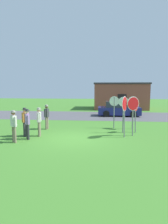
# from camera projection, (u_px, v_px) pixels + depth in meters

# --- Properties ---
(ground_plane) EXTENTS (80.00, 80.00, 0.00)m
(ground_plane) POSITION_uv_depth(u_px,v_px,m) (75.00, 139.00, 11.10)
(ground_plane) COLOR #3D7528
(street_asphalt) EXTENTS (60.00, 6.40, 0.01)m
(street_asphalt) POSITION_uv_depth(u_px,v_px,m) (88.00, 115.00, 20.33)
(street_asphalt) COLOR #4C4C51
(street_asphalt) RESTS_ON ground
(building_background) EXTENTS (7.21, 5.31, 3.57)m
(building_background) POSITION_uv_depth(u_px,v_px,m) (120.00, 96.00, 27.00)
(building_background) COLOR brown
(building_background) RESTS_ON ground
(parked_car_on_street) EXTENTS (4.32, 2.06, 1.51)m
(parked_car_on_street) POSITION_uv_depth(u_px,v_px,m) (118.00, 109.00, 20.03)
(parked_car_on_street) COLOR navy
(parked_car_on_street) RESTS_ON ground
(stop_sign_tallest) EXTENTS (0.39, 0.81, 2.43)m
(stop_sign_tallest) POSITION_uv_depth(u_px,v_px,m) (125.00, 109.00, 11.26)
(stop_sign_tallest) COLOR slate
(stop_sign_tallest) RESTS_ON ground
(stop_sign_center_cluster) EXTENTS (0.70, 0.11, 2.31)m
(stop_sign_center_cluster) POSITION_uv_depth(u_px,v_px,m) (114.00, 107.00, 13.86)
(stop_sign_center_cluster) COLOR slate
(stop_sign_center_cluster) RESTS_ON ground
(stop_sign_far_back) EXTENTS (0.37, 0.54, 2.03)m
(stop_sign_far_back) POSITION_uv_depth(u_px,v_px,m) (136.00, 112.00, 12.52)
(stop_sign_far_back) COLOR slate
(stop_sign_far_back) RESTS_ON ground
(stop_sign_nearest) EXTENTS (0.76, 0.43, 2.39)m
(stop_sign_nearest) POSITION_uv_depth(u_px,v_px,m) (133.00, 109.00, 11.62)
(stop_sign_nearest) COLOR slate
(stop_sign_nearest) RESTS_ON ground
(stop_sign_low_front) EXTENTS (0.64, 0.12, 2.35)m
(stop_sign_low_front) POSITION_uv_depth(u_px,v_px,m) (123.00, 109.00, 12.35)
(stop_sign_low_front) COLOR slate
(stop_sign_low_front) RESTS_ON ground
(stop_sign_leaning_right) EXTENTS (0.68, 0.55, 2.32)m
(stop_sign_leaning_right) POSITION_uv_depth(u_px,v_px,m) (133.00, 107.00, 13.56)
(stop_sign_leaning_right) COLOR slate
(stop_sign_leaning_right) RESTS_ON ground
(person_near_signs) EXTENTS (0.32, 0.56, 1.74)m
(person_near_signs) POSITION_uv_depth(u_px,v_px,m) (39.00, 120.00, 11.59)
(person_near_signs) COLOR #7A6B56
(person_near_signs) RESTS_ON ground
(person_on_left) EXTENTS (0.32, 0.57, 1.74)m
(person_on_left) POSITION_uv_depth(u_px,v_px,m) (25.00, 120.00, 11.54)
(person_on_left) COLOR #2D2D33
(person_on_left) RESTS_ON ground
(person_in_blue) EXTENTS (0.32, 0.57, 1.74)m
(person_in_blue) POSITION_uv_depth(u_px,v_px,m) (47.00, 115.00, 13.54)
(person_in_blue) COLOR #7A6B56
(person_in_blue) RESTS_ON ground
(person_in_teal) EXTENTS (0.38, 0.49, 1.74)m
(person_in_teal) POSITION_uv_depth(u_px,v_px,m) (27.00, 122.00, 10.87)
(person_in_teal) COLOR #2D2D33
(person_in_teal) RESTS_ON ground
(person_holding_notes) EXTENTS (0.43, 0.43, 1.74)m
(person_holding_notes) POSITION_uv_depth(u_px,v_px,m) (14.00, 124.00, 10.24)
(person_holding_notes) COLOR #7A6B56
(person_holding_notes) RESTS_ON ground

